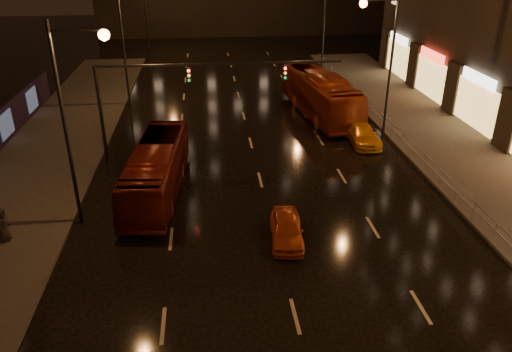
{
  "coord_description": "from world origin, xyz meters",
  "views": [
    {
      "loc": [
        -3.04,
        -10.68,
        13.07
      ],
      "look_at": [
        -0.74,
        11.34,
        2.5
      ],
      "focal_mm": 35.0,
      "sensor_mm": 36.0,
      "label": 1
    }
  ],
  "objects_px": {
    "taxi_far": "(362,134)",
    "pedestrian_c": "(3,224)",
    "bus_curb": "(320,94)",
    "bus_red": "(156,169)",
    "taxi_near": "(287,229)"
  },
  "relations": [
    {
      "from": "taxi_far",
      "to": "pedestrian_c",
      "type": "distance_m",
      "value": 23.15
    },
    {
      "from": "pedestrian_c",
      "to": "taxi_far",
      "type": "bearing_deg",
      "value": -64.62
    },
    {
      "from": "bus_curb",
      "to": "pedestrian_c",
      "type": "xyz_separation_m",
      "value": [
        -18.92,
        -17.25,
        -0.69
      ]
    },
    {
      "from": "bus_red",
      "to": "pedestrian_c",
      "type": "relative_size",
      "value": 6.0
    },
    {
      "from": "taxi_near",
      "to": "pedestrian_c",
      "type": "height_order",
      "value": "pedestrian_c"
    },
    {
      "from": "bus_curb",
      "to": "taxi_far",
      "type": "xyz_separation_m",
      "value": [
        1.58,
        -6.51,
        -1.04
      ]
    },
    {
      "from": "taxi_near",
      "to": "taxi_far",
      "type": "height_order",
      "value": "taxi_far"
    },
    {
      "from": "taxi_near",
      "to": "pedestrian_c",
      "type": "bearing_deg",
      "value": 179.95
    },
    {
      "from": "taxi_far",
      "to": "bus_red",
      "type": "bearing_deg",
      "value": -156.56
    },
    {
      "from": "bus_red",
      "to": "taxi_far",
      "type": "relative_size",
      "value": 2.26
    },
    {
      "from": "bus_red",
      "to": "pedestrian_c",
      "type": "xyz_separation_m",
      "value": [
        -6.8,
        -4.52,
        -0.42
      ]
    },
    {
      "from": "bus_red",
      "to": "bus_curb",
      "type": "height_order",
      "value": "bus_curb"
    },
    {
      "from": "bus_red",
      "to": "bus_curb",
      "type": "xyz_separation_m",
      "value": [
        12.12,
        12.72,
        0.27
      ]
    },
    {
      "from": "taxi_near",
      "to": "pedestrian_c",
      "type": "relative_size",
      "value": 2.18
    },
    {
      "from": "bus_curb",
      "to": "taxi_far",
      "type": "distance_m",
      "value": 6.78
    }
  ]
}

